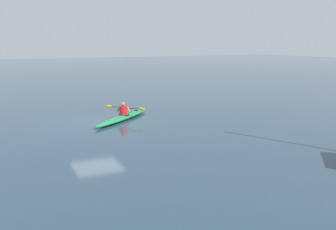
{
  "coord_description": "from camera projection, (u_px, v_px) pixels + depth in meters",
  "views": [
    {
      "loc": [
        4.86,
        18.69,
        4.15
      ],
      "look_at": [
        -1.48,
        5.69,
        1.27
      ],
      "focal_mm": 39.24,
      "sensor_mm": 36.0,
      "label": 1
    }
  ],
  "objects": [
    {
      "name": "ground_plane",
      "position": [
        96.0,
        122.0,
        19.38
      ],
      "size": [
        160.0,
        160.0,
        0.0
      ],
      "primitive_type": "plane",
      "color": "#233847"
    },
    {
      "name": "kayaker",
      "position": [
        123.0,
        110.0,
        19.82
      ],
      "size": [
        1.61,
        1.89,
        0.7
      ],
      "color": "red",
      "rests_on": "kayak"
    },
    {
      "name": "kayak",
      "position": [
        123.0,
        117.0,
        19.84
      ],
      "size": [
        4.35,
        3.84,
        0.27
      ],
      "color": "#19723F",
      "rests_on": "ground"
    }
  ]
}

